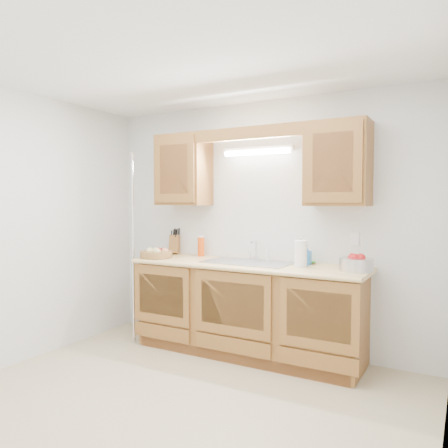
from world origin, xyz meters
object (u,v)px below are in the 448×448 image
Objects in this scene: paper_towel at (301,254)px; apple_bowl at (356,263)px; fruit_basket at (156,253)px; knife_block at (175,244)px.

paper_towel is 0.49m from apple_bowl.
apple_bowl reaches higher than fruit_basket.
apple_bowl is (0.49, 0.01, -0.05)m from paper_towel.
apple_bowl is at bearing 3.91° from fruit_basket.
fruit_basket is 1.15× the size of apple_bowl.
fruit_basket is at bearing -176.09° from apple_bowl.
knife_block reaches higher than apple_bowl.
knife_block is 2.08m from apple_bowl.
paper_towel is at bearing 4.85° from fruit_basket.
knife_block is 1.06× the size of paper_towel.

